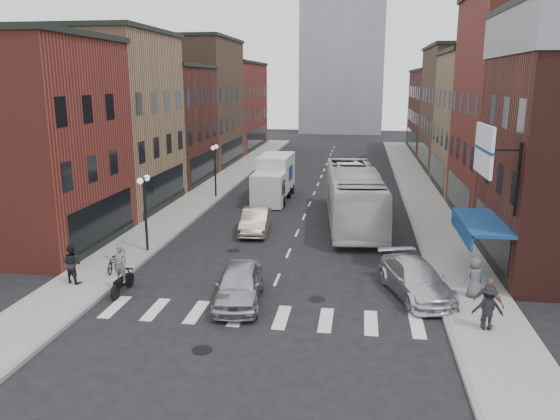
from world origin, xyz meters
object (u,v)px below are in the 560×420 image
at_px(streetlamp_far, 215,161).
at_px(parked_bicycle, 113,262).
at_px(box_truck, 274,179).
at_px(transit_bus, 354,196).
at_px(sedan_left_near, 239,285).
at_px(curb_car, 416,279).
at_px(sedan_left_far, 256,221).
at_px(billboard_sign, 486,151).
at_px(motorcycle_rider, 121,271).
at_px(ped_right_a, 488,308).
at_px(bike_rack, 122,259).
at_px(ped_left_solo, 72,264).
at_px(streetlamp_near, 145,199).
at_px(ped_right_c, 474,277).
at_px(ped_right_b, 489,304).

height_order(streetlamp_far, parked_bicycle, streetlamp_far).
distance_m(box_truck, transit_bus, 8.80).
height_order(sedan_left_near, curb_car, sedan_left_near).
xyz_separation_m(sedan_left_near, sedan_left_far, (-1.34, 10.57, -0.06)).
xyz_separation_m(billboard_sign, motorcycle_rider, (-14.89, -2.10, -5.13)).
bearing_deg(ped_right_a, sedan_left_far, -45.35).
bearing_deg(bike_rack, ped_left_solo, -117.97).
relative_size(streetlamp_near, bike_rack, 5.14).
xyz_separation_m(box_truck, sedan_left_near, (1.71, -19.92, -0.85)).
distance_m(streetlamp_far, parked_bicycle, 17.47).
height_order(billboard_sign, sedan_left_far, billboard_sign).
height_order(bike_rack, curb_car, curb_car).
xyz_separation_m(streetlamp_far, curb_car, (13.48, -18.00, -2.18)).
height_order(box_truck, ped_right_a, box_truck).
bearing_deg(curb_car, motorcycle_rider, 170.02).
bearing_deg(sedan_left_far, ped_left_solo, -127.31).
bearing_deg(sedan_left_near, ped_left_solo, 167.63).
height_order(billboard_sign, ped_right_a, billboard_sign).
height_order(curb_car, parked_bicycle, curb_car).
xyz_separation_m(streetlamp_far, box_truck, (4.54, 0.11, -1.28)).
height_order(streetlamp_far, curb_car, streetlamp_far).
xyz_separation_m(sedan_left_near, ped_right_a, (9.44, -1.43, 0.21)).
bearing_deg(motorcycle_rider, sedan_left_far, 73.17).
xyz_separation_m(streetlamp_near, curb_car, (13.48, -4.00, -2.18)).
xyz_separation_m(parked_bicycle, ped_left_solo, (-1.10, -1.72, 0.45)).
xyz_separation_m(sedan_left_near, parked_bicycle, (-6.60, 2.50, -0.19)).
relative_size(box_truck, ped_right_c, 4.51).
distance_m(streetlamp_far, ped_right_a, 26.48).
bearing_deg(bike_rack, sedan_left_far, 55.53).
xyz_separation_m(curb_car, ped_right_a, (2.22, -3.24, 0.26)).
relative_size(billboard_sign, bike_rack, 4.62).
bearing_deg(streetlamp_near, curb_car, -16.52).
distance_m(sedan_left_near, ped_right_a, 9.55).
distance_m(streetlamp_far, curb_car, 22.60).
bearing_deg(ped_right_a, bike_rack, -13.24).
bearing_deg(motorcycle_rider, box_truck, 83.49).
distance_m(motorcycle_rider, transit_bus, 16.48).
bearing_deg(billboard_sign, streetlamp_far, 132.41).
relative_size(billboard_sign, parked_bicycle, 2.19).
distance_m(curb_car, ped_right_a, 3.93).
relative_size(streetlamp_far, parked_bicycle, 2.44).
height_order(bike_rack, parked_bicycle, parked_bicycle).
distance_m(billboard_sign, parked_bicycle, 17.24).
relative_size(transit_bus, curb_car, 2.59).
relative_size(ped_left_solo, ped_right_a, 1.06).
xyz_separation_m(box_truck, motorcycle_rider, (-3.44, -19.71, -0.63)).
xyz_separation_m(box_truck, parked_bicycle, (-4.89, -17.42, -1.04)).
height_order(bike_rack, ped_right_b, ped_right_b).
xyz_separation_m(streetlamp_near, ped_right_c, (15.82, -4.12, -1.92)).
distance_m(streetlamp_near, transit_bus, 13.26).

